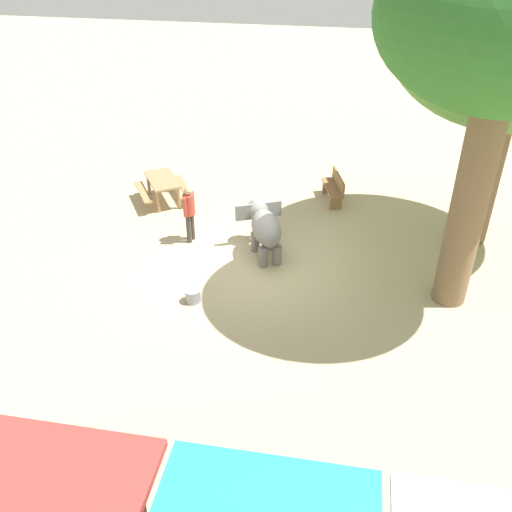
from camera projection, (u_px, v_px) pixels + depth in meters
name	position (u px, v px, depth m)	size (l,w,h in m)	color
ground_plane	(259.00, 265.00, 14.67)	(60.00, 60.00, 0.00)	tan
elephant	(264.00, 226.00, 14.69)	(1.51, 1.84, 1.30)	slate
person_handler	(189.00, 210.00, 15.19)	(0.32, 0.50, 1.62)	#3F3833
shade_tree_main	(511.00, 24.00, 10.15)	(4.95, 4.54, 8.03)	brown
wooden_bench	(334.00, 187.00, 17.41)	(0.77, 1.46, 0.88)	olive
picnic_table_near	(163.00, 184.00, 17.31)	(2.05, 2.06, 0.78)	#9E7A51
feed_bucket	(193.00, 296.00, 13.31)	(0.36, 0.36, 0.32)	gray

